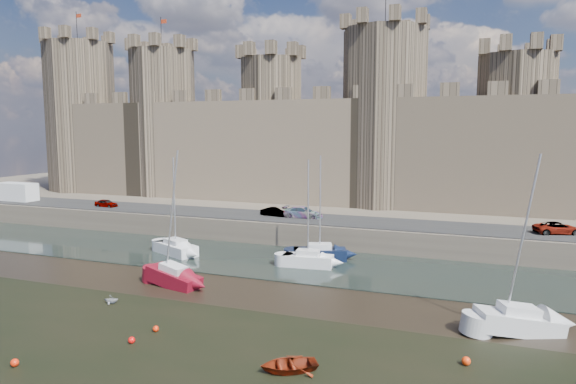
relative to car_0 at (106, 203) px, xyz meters
The scene contains 20 objects.
water_channel 32.63m from the car_0, 16.28° to the right, with size 160.00×12.00×0.08m, color black.
quay 41.22m from the car_0, 40.77° to the left, with size 160.00×60.00×2.50m, color #4C443A.
road 31.21m from the car_0, ahead, with size 160.00×7.00×0.10m, color black.
castle 35.07m from the car_0, 25.98° to the left, with size 108.50×11.00×29.00m.
car_0 is the anchor object (origin of this frame).
car_1 23.17m from the car_0, ahead, with size 1.12×3.21×1.06m, color gray.
car_2 26.69m from the car_0, ahead, with size 1.85×4.55×1.32m, color gray.
car_3 52.72m from the car_0, ahead, with size 2.03×4.40×1.22m, color gray.
van 15.75m from the car_0, behind, with size 5.88×2.35×2.57m, color silver.
sailboat_0 19.78m from the car_0, 30.91° to the right, with size 5.60×4.05×9.79m.
sailboat_1 32.12m from the car_0, 13.10° to the right, with size 5.41×3.56×10.11m.
sailboat_2 32.51m from the car_0, 17.82° to the right, with size 4.74×2.26×9.86m.
sailboat_4 29.47m from the car_0, 40.37° to the right, with size 5.02×2.83×11.06m.
sailboat_5 51.96m from the car_0, 22.55° to the right, with size 5.60×3.88×11.27m.
dinghy_3 31.91m from the car_0, 49.91° to the right, with size 1.01×0.62×1.17m, color silver.
dinghy_4 46.93m from the car_0, 39.32° to the right, with size 2.20×0.64×3.08m, color maroon.
buoy_0 39.68m from the car_0, 48.43° to the right, with size 0.41×0.41×0.41m, color #FF0E0B.
buoy_1 38.43m from the car_0, 46.09° to the right, with size 0.39×0.39×0.39m, color #FF2D0B.
buoy_3 51.92m from the car_0, 29.75° to the right, with size 0.49×0.49×0.49m, color #FF380B.
buoy_4 40.97m from the car_0, 57.00° to the right, with size 0.43×0.43×0.43m, color #FB290B.
Camera 1 is at (13.90, -20.64, 12.71)m, focal length 32.00 mm.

